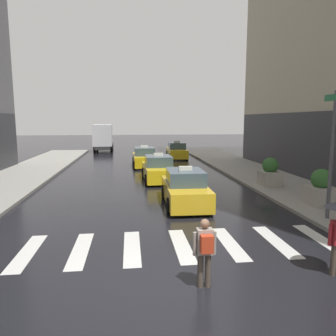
# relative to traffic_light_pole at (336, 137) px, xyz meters

# --- Properties ---
(ground_plane) EXTENTS (160.00, 160.00, 0.00)m
(ground_plane) POSITION_rel_traffic_light_pole_xyz_m (-6.80, -4.65, -3.26)
(ground_plane) COLOR black
(crosswalk_markings) EXTENTS (11.30, 2.80, 0.01)m
(crosswalk_markings) POSITION_rel_traffic_light_pole_xyz_m (-6.80, -1.65, -3.25)
(crosswalk_markings) COLOR silver
(crosswalk_markings) RESTS_ON ground
(traffic_light_pole) EXTENTS (0.44, 0.84, 4.80)m
(traffic_light_pole) POSITION_rel_traffic_light_pole_xyz_m (0.00, 0.00, 0.00)
(traffic_light_pole) COLOR #47474C
(traffic_light_pole) RESTS_ON curb_right
(taxi_lead) EXTENTS (2.00, 4.57, 1.80)m
(taxi_lead) POSITION_rel_traffic_light_pole_xyz_m (-5.09, 3.21, -2.53)
(taxi_lead) COLOR gold
(taxi_lead) RESTS_ON ground
(taxi_second) EXTENTS (2.03, 4.59, 1.80)m
(taxi_second) POSITION_rel_traffic_light_pole_xyz_m (-5.79, 9.27, -2.53)
(taxi_second) COLOR yellow
(taxi_second) RESTS_ON ground
(taxi_third) EXTENTS (2.01, 4.58, 1.80)m
(taxi_third) POSITION_rel_traffic_light_pole_xyz_m (-6.39, 15.75, -2.53)
(taxi_third) COLOR yellow
(taxi_third) RESTS_ON ground
(taxi_fourth) EXTENTS (2.04, 4.59, 1.80)m
(taxi_fourth) POSITION_rel_traffic_light_pole_xyz_m (-2.81, 21.33, -2.53)
(taxi_fourth) COLOR yellow
(taxi_fourth) RESTS_ON ground
(box_truck) EXTENTS (2.47, 7.60, 3.35)m
(box_truck) POSITION_rel_traffic_light_pole_xyz_m (-10.87, 29.78, -1.41)
(box_truck) COLOR #2D2D2D
(box_truck) RESTS_ON ground
(pedestrian_with_backpack) EXTENTS (0.55, 0.43, 1.65)m
(pedestrian_with_backpack) POSITION_rel_traffic_light_pole_xyz_m (-5.91, -4.25, -2.29)
(pedestrian_with_backpack) COLOR #473D33
(pedestrian_with_backpack) RESTS_ON ground
(planter_near_corner) EXTENTS (1.10, 1.10, 1.60)m
(planter_near_corner) POSITION_rel_traffic_light_pole_xyz_m (0.82, 1.96, -2.38)
(planter_near_corner) COLOR #A8A399
(planter_near_corner) RESTS_ON curb_right
(planter_mid_block) EXTENTS (1.10, 1.10, 1.60)m
(planter_mid_block) POSITION_rel_traffic_light_pole_xyz_m (0.41, 6.32, -2.38)
(planter_mid_block) COLOR #A8A399
(planter_mid_block) RESTS_ON curb_right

